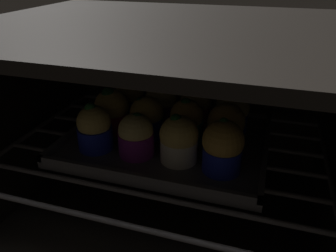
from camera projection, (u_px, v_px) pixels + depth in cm
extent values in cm
cube|color=black|center=(165.00, 213.00, 65.18)|extent=(59.00, 47.00, 1.50)
cube|color=black|center=(164.00, 28.00, 49.16)|extent=(59.00, 47.00, 1.50)
cube|color=black|center=(195.00, 89.00, 76.53)|extent=(59.00, 1.50, 34.00)
cube|color=black|center=(25.00, 113.00, 64.90)|extent=(1.50, 47.00, 34.00)
cylinder|color=#4C494C|center=(119.00, 224.00, 42.54)|extent=(54.00, 0.80, 0.80)
cylinder|color=#4C494C|center=(138.00, 194.00, 47.93)|extent=(54.00, 0.80, 0.80)
cylinder|color=#4C494C|center=(152.00, 170.00, 53.32)|extent=(54.00, 0.80, 0.80)
cylinder|color=#4C494C|center=(165.00, 151.00, 58.71)|extent=(54.00, 0.80, 0.80)
cylinder|color=#4C494C|center=(175.00, 134.00, 64.09)|extent=(54.00, 0.80, 0.80)
cylinder|color=#4C494C|center=(183.00, 121.00, 69.48)|extent=(54.00, 0.80, 0.80)
cylinder|color=#4C494C|center=(191.00, 109.00, 74.87)|extent=(54.00, 0.80, 0.80)
cylinder|color=#4C494C|center=(36.00, 129.00, 65.97)|extent=(0.80, 42.00, 0.80)
cylinder|color=#4C494C|center=(330.00, 178.00, 51.44)|extent=(0.80, 42.00, 0.80)
cube|color=#4C4C51|center=(168.00, 140.00, 59.93)|extent=(34.71, 27.78, 1.20)
cube|color=#4C4C51|center=(140.00, 177.00, 47.95)|extent=(34.71, 0.80, 1.00)
cube|color=#4C4C51|center=(187.00, 107.00, 70.91)|extent=(34.71, 0.80, 1.00)
cube|color=#4C4C51|center=(84.00, 123.00, 63.99)|extent=(0.80, 27.78, 1.00)
cube|color=#4C4C51|center=(266.00, 150.00, 54.87)|extent=(0.80, 27.78, 1.00)
cylinder|color=#1928B7|center=(96.00, 138.00, 55.60)|extent=(5.84, 5.84, 3.89)
sphere|color=#DBBC60|center=(94.00, 122.00, 54.28)|extent=(5.60, 5.60, 5.60)
sphere|color=#28702D|center=(90.00, 109.00, 53.28)|extent=(1.94, 1.94, 1.94)
cylinder|color=#7A238C|center=(136.00, 143.00, 53.84)|extent=(5.84, 5.84, 3.89)
sphere|color=#E0CC7A|center=(136.00, 131.00, 52.77)|extent=(5.66, 5.66, 5.66)
sphere|color=#1E6023|center=(137.00, 118.00, 51.98)|extent=(1.80, 1.80, 1.80)
cylinder|color=silver|center=(179.00, 149.00, 52.19)|extent=(5.84, 5.84, 3.89)
sphere|color=#DBBC60|center=(179.00, 135.00, 51.00)|extent=(6.11, 6.11, 6.11)
sphere|color=#19511E|center=(176.00, 119.00, 49.82)|extent=(1.78, 1.78, 1.78)
cylinder|color=#1928B7|center=(222.00, 159.00, 49.68)|extent=(5.84, 5.84, 3.89)
sphere|color=gold|center=(223.00, 141.00, 48.24)|extent=(6.20, 6.20, 6.20)
sphere|color=#1E6023|center=(224.00, 123.00, 47.53)|extent=(1.60, 1.60, 1.60)
cylinder|color=red|center=(113.00, 121.00, 61.48)|extent=(5.84, 5.84, 3.89)
sphere|color=gold|center=(112.00, 106.00, 60.18)|extent=(6.31, 6.31, 6.31)
sphere|color=#19511E|center=(108.00, 94.00, 58.72)|extent=(2.41, 2.41, 2.41)
cylinder|color=#1928B7|center=(147.00, 126.00, 59.60)|extent=(5.84, 5.84, 3.89)
sphere|color=gold|center=(147.00, 113.00, 58.48)|extent=(6.04, 6.04, 6.04)
sphere|color=#19511E|center=(141.00, 102.00, 57.64)|extent=(1.65, 1.65, 1.65)
cylinder|color=#0C8C84|center=(186.00, 130.00, 57.94)|extent=(5.84, 5.84, 3.89)
sphere|color=gold|center=(187.00, 115.00, 56.63)|extent=(5.71, 5.71, 5.71)
sphere|color=#1E6023|center=(186.00, 104.00, 55.60)|extent=(2.10, 2.10, 2.10)
cylinder|color=red|center=(225.00, 136.00, 56.25)|extent=(5.84, 5.84, 3.89)
sphere|color=gold|center=(226.00, 122.00, 55.06)|extent=(6.35, 6.35, 6.35)
sphere|color=#19511E|center=(224.00, 113.00, 54.05)|extent=(1.74, 1.74, 1.74)
cylinder|color=#1928B7|center=(130.00, 106.00, 67.37)|extent=(5.84, 5.84, 3.89)
sphere|color=gold|center=(130.00, 93.00, 66.07)|extent=(5.62, 5.62, 5.62)
sphere|color=#28702D|center=(127.00, 85.00, 65.27)|extent=(1.85, 1.85, 1.85)
cylinder|color=#7A238C|center=(161.00, 110.00, 65.79)|extent=(5.84, 5.84, 3.89)
sphere|color=#E0CC7A|center=(161.00, 98.00, 64.65)|extent=(6.21, 6.21, 6.21)
sphere|color=#19511E|center=(163.00, 89.00, 63.44)|extent=(1.87, 1.87, 1.87)
cylinder|color=red|center=(195.00, 114.00, 64.11)|extent=(5.84, 5.84, 3.89)
sphere|color=#DBBC60|center=(196.00, 102.00, 62.95)|extent=(5.94, 5.94, 5.94)
sphere|color=#19511E|center=(200.00, 92.00, 62.11)|extent=(2.05, 2.05, 2.05)
cylinder|color=#1928B7|center=(231.00, 120.00, 61.58)|extent=(5.84, 5.84, 3.89)
sphere|color=#DBBC60|center=(233.00, 107.00, 60.39)|extent=(6.19, 6.19, 6.19)
sphere|color=#28702D|center=(235.00, 93.00, 60.17)|extent=(2.32, 2.32, 2.32)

